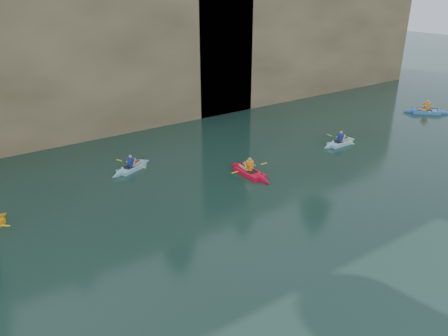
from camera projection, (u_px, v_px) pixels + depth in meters
ground at (320, 327)px, 13.95m from camera, size 160.00×160.00×0.00m
cliff at (44, 38)px, 34.12m from camera, size 70.00×16.00×12.00m
cliff_slab_center at (103, 51)px, 29.73m from camera, size 24.00×2.40×11.40m
cliff_slab_east at (312, 41)px, 40.55m from camera, size 26.00×2.40×9.84m
sea_cave_center at (23, 127)px, 27.71m from camera, size 3.50×1.00×3.20m
sea_cave_east at (208, 88)px, 34.82m from camera, size 5.00×1.00×4.50m
kayaker_ltblue_near at (340, 143)px, 29.21m from camera, size 3.06×2.38×1.21m
kayaker_red_far at (250, 172)px, 24.73m from camera, size 2.54×3.53×1.30m
kayaker_ltblue_mid at (131, 168)px, 25.35m from camera, size 3.12×2.18×1.17m
kayaker_blue_east at (426, 111)px, 36.10m from camera, size 3.18×3.30×1.34m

